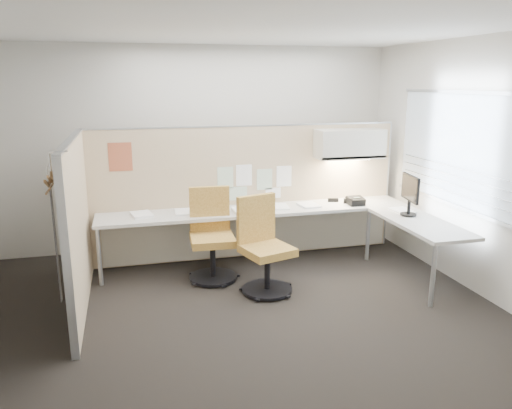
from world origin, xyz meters
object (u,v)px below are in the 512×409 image
object	(u,v)px
monitor	(410,193)
phone	(356,201)
desk	(285,220)
chair_left	(264,248)
chair_right	(212,238)

from	to	relation	value
monitor	phone	xyz separation A→B (m)	(-0.39, 0.65, -0.24)
desk	phone	bearing A→B (deg)	1.59
chair_left	phone	xyz separation A→B (m)	(1.46, 0.74, 0.28)
monitor	chair_left	bearing A→B (deg)	101.98
monitor	phone	distance (m)	0.80
chair_left	monitor	world-z (taller)	monitor
chair_left	chair_right	size ratio (longest dim) A/B	0.99
chair_right	monitor	bearing A→B (deg)	-7.22
chair_right	phone	bearing A→B (deg)	9.64
desk	chair_left	world-z (taller)	chair_left
desk	chair_right	xyz separation A→B (m)	(-0.98, -0.20, -0.10)
chair_right	monitor	xyz separation A→B (m)	(2.35, -0.43, 0.51)
phone	monitor	bearing A→B (deg)	-58.94
desk	monitor	bearing A→B (deg)	-24.59
chair_left	phone	world-z (taller)	chair_left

